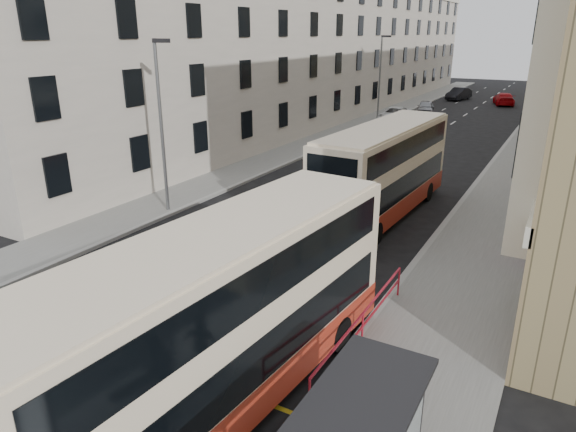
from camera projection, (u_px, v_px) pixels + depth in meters
The scene contains 17 objects.
ground at pixel (36, 395), 12.60m from camera, with size 200.00×200.00×0.00m, color black.
pavement_right at pixel (523, 167), 33.55m from camera, with size 4.00×120.00×0.15m, color slate.
pavement_left at pixel (312, 144), 40.67m from camera, with size 3.00×120.00×0.15m, color slate.
kerb_right at pixel (491, 164), 34.47m from camera, with size 0.25×120.00×0.15m, color #999993.
kerb_left at pixel (329, 145), 39.98m from camera, with size 0.25×120.00×0.15m, color #999993.
road_markings at pixel (451, 124), 49.57m from camera, with size 10.00×110.00×0.01m, color silver, non-canonical shape.
terrace_left at pixel (329, 51), 53.95m from camera, with size 9.18×79.00×13.25m.
guard_railing at pixel (363, 322), 14.16m from camera, with size 0.06×6.56×1.01m.
street_lamp_near at pixel (161, 118), 23.81m from camera, with size 0.93×0.18×8.00m.
street_lamp_far at pixel (380, 74), 48.46m from camera, with size 0.93×0.18×8.00m.
double_decker_front at pixel (220, 323), 11.45m from camera, with size 3.44×11.37×4.47m.
double_decker_rear at pixel (384, 171), 24.12m from camera, with size 3.04×11.10×4.39m.
pedestrian_far at pixel (388, 423), 10.40m from camera, with size 0.90×0.38×1.54m, color black.
white_van at pixel (395, 115), 50.56m from camera, with size 2.41×5.22×1.45m, color silver.
car_silver at pixel (426, 107), 55.73m from camera, with size 1.69×4.19×1.43m, color #939599.
car_dark at pixel (459, 94), 67.21m from camera, with size 1.67×4.80×1.58m, color black.
car_red at pixel (504, 99), 62.47m from camera, with size 2.08×5.11×1.48m, color #AB0308.
Camera 1 is at (10.46, -6.03, 8.39)m, focal length 32.00 mm.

